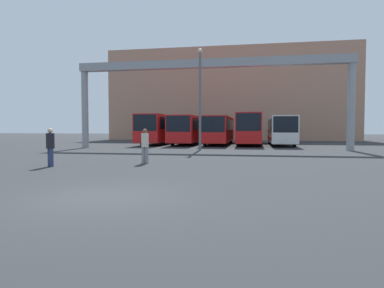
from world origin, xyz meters
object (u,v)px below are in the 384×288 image
object	(u,v)px
bus_slot_4	(281,129)
pedestrian_near_left	(50,146)
bus_slot_3	(249,127)
bus_slot_2	(219,129)
pedestrian_near_center	(145,145)
bus_slot_1	(189,128)
bus_slot_0	(161,128)
lamp_post	(200,95)

from	to	relation	value
bus_slot_4	pedestrian_near_left	bearing A→B (deg)	-118.07
bus_slot_3	bus_slot_4	xyz separation A→B (m)	(3.33, 0.16, -0.18)
bus_slot_2	pedestrian_near_left	world-z (taller)	bus_slot_2
bus_slot_2	pedestrian_near_center	size ratio (longest dim) A/B	6.51
bus_slot_1	bus_slot_2	size ratio (longest dim) A/B	0.93
bus_slot_0	bus_slot_1	bearing A→B (deg)	-6.87
bus_slot_2	bus_slot_4	size ratio (longest dim) A/B	1.07
pedestrian_near_left	pedestrian_near_center	world-z (taller)	pedestrian_near_left
pedestrian_near_center	bus_slot_0	bearing A→B (deg)	-75.35
bus_slot_2	pedestrian_near_left	bearing A→B (deg)	-103.36
bus_slot_4	bus_slot_2	bearing A→B (deg)	176.64
bus_slot_1	bus_slot_3	xyz separation A→B (m)	(6.66, -0.15, 0.11)
bus_slot_0	pedestrian_near_center	world-z (taller)	bus_slot_0
bus_slot_0	lamp_post	xyz separation A→B (m)	(6.13, -9.93, 2.65)
bus_slot_0	pedestrian_near_left	world-z (taller)	bus_slot_0
bus_slot_3	pedestrian_near_left	bearing A→B (deg)	-111.31
bus_slot_0	pedestrian_near_left	xyz separation A→B (m)	(1.14, -23.23, -0.91)
bus_slot_0	pedestrian_near_left	bearing A→B (deg)	-87.18
bus_slot_1	lamp_post	bearing A→B (deg)	-73.63
pedestrian_near_left	lamp_post	size ratio (longest dim) A/B	0.22
pedestrian_near_left	pedestrian_near_center	xyz separation A→B (m)	(3.91, 2.20, -0.02)
bus_slot_0	bus_slot_3	size ratio (longest dim) A/B	1.11
bus_slot_0	bus_slot_3	world-z (taller)	bus_slot_3
bus_slot_0	bus_slot_2	size ratio (longest dim) A/B	1.00
bus_slot_2	pedestrian_near_center	xyz separation A→B (m)	(-1.61, -21.02, -0.81)
pedestrian_near_left	bus_slot_4	bearing A→B (deg)	-83.44
bus_slot_0	bus_slot_4	xyz separation A→B (m)	(13.32, -0.39, -0.14)
bus_slot_1	lamp_post	size ratio (longest dim) A/B	1.30
bus_slot_0	bus_slot_2	world-z (taller)	bus_slot_0
bus_slot_1	bus_slot_2	bearing A→B (deg)	6.81
bus_slot_1	bus_slot_4	bearing A→B (deg)	0.04
bus_slot_1	bus_slot_3	bearing A→B (deg)	-1.32
pedestrian_near_left	bus_slot_2	bearing A→B (deg)	-68.73
bus_slot_1	bus_slot_2	distance (m)	3.35
bus_slot_4	pedestrian_near_center	distance (m)	22.24
bus_slot_4	bus_slot_0	bearing A→B (deg)	178.30
pedestrian_near_center	pedestrian_near_left	bearing A→B (deg)	30.57
pedestrian_near_center	bus_slot_3	bearing A→B (deg)	-102.42
bus_slot_4	pedestrian_near_center	bearing A→B (deg)	-111.84
pedestrian_near_left	lamp_post	bearing A→B (deg)	-75.91
bus_slot_2	bus_slot_4	distance (m)	6.67
bus_slot_0	lamp_post	size ratio (longest dim) A/B	1.39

